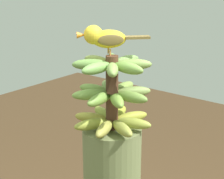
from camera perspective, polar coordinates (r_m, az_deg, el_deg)
name	(u,v)px	position (r m, az deg, el deg)	size (l,w,h in m)	color
banana_bunch	(112,93)	(1.18, 0.00, -0.53)	(0.26, 0.26, 0.24)	#4C2D1E
perched_bird	(104,37)	(1.16, -1.23, 7.94)	(0.17, 0.18, 0.09)	#C68933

